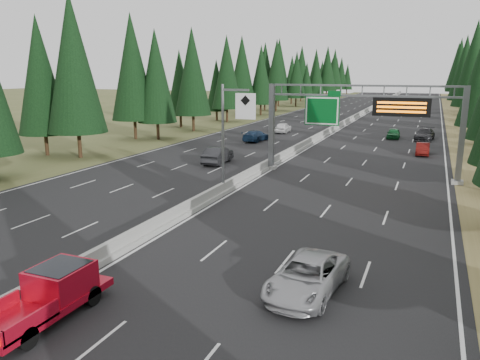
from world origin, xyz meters
name	(u,v)px	position (x,y,z in m)	size (l,w,h in m)	color
road	(349,122)	(0.00, 80.00, 0.04)	(32.00, 260.00, 0.08)	black
shoulder_right	(457,127)	(17.80, 80.00, 0.03)	(3.60, 260.00, 0.06)	olive
shoulder_left	(257,119)	(-17.80, 80.00, 0.03)	(3.60, 260.00, 0.06)	#445025
median_barrier	(349,120)	(0.00, 80.00, 0.41)	(0.70, 260.00, 0.85)	gray
sign_gantry	(368,116)	(8.92, 34.88, 5.27)	(16.75, 0.98, 7.80)	slate
hov_sign_pole	(230,132)	(0.58, 24.97, 4.72)	(2.80, 0.50, 8.00)	slate
tree_row_left	(218,72)	(-21.86, 71.00, 8.97)	(11.72, 243.60, 17.52)	black
silver_minivan	(307,276)	(9.76, 11.73, 0.80)	(2.39, 5.19, 1.44)	#A2A3A7
red_pickup	(53,290)	(1.50, 6.44, 1.06)	(1.93, 5.42, 1.76)	black
car_ahead_green	(393,133)	(9.16, 60.76, 0.77)	(1.62, 4.03, 1.37)	#135627
car_ahead_dkred	(423,149)	(13.19, 48.50, 0.73)	(1.37, 3.94, 1.30)	#64100E
car_ahead_dkgrey	(425,134)	(13.11, 60.63, 0.86)	(2.18, 5.36, 1.55)	black
car_ahead_white	(413,104)	(9.05, 122.24, 0.85)	(2.56, 5.55, 1.54)	#B7B7B7
car_ahead_far	(397,104)	(5.03, 123.52, 0.74)	(1.56, 3.87, 1.32)	black
car_onc_near	(218,155)	(-5.38, 35.54, 0.90)	(1.74, 5.00, 1.65)	black
car_onc_blue	(256,136)	(-7.22, 51.20, 0.80)	(2.02, 4.96, 1.44)	#162D4E
car_onc_white	(283,128)	(-6.58, 61.10, 0.83)	(1.78, 4.43, 1.51)	silver
car_onc_far	(326,106)	(-11.01, 110.82, 0.72)	(2.12, 4.60, 1.28)	black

